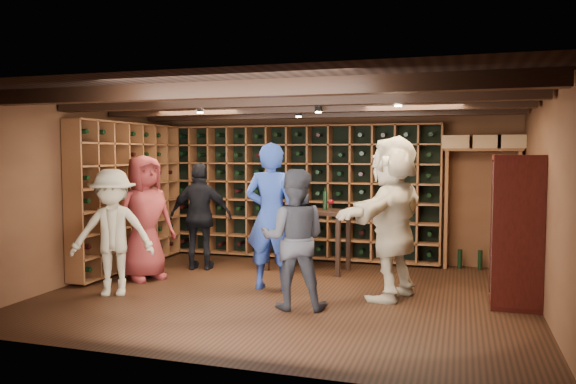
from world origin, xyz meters
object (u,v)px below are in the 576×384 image
(guest_woman_black, at_px, (201,216))
(guest_khaki, at_px, (112,232))
(man_blue_shirt, at_px, (271,216))
(display_cabinet, at_px, (516,235))
(guest_red_floral, at_px, (145,218))
(tasting_table, at_px, (308,217))
(man_grey_suit, at_px, (294,239))
(guest_beige, at_px, (393,217))

(guest_woman_black, relative_size, guest_khaki, 1.03)
(man_blue_shirt, bearing_deg, guest_khaki, 23.65)
(display_cabinet, relative_size, guest_woman_black, 1.06)
(man_blue_shirt, relative_size, guest_red_floral, 1.09)
(display_cabinet, bearing_deg, tasting_table, 155.57)
(man_grey_suit, xyz_separation_m, guest_khaki, (-2.37, -0.09, -0.01))
(guest_woman_black, bearing_deg, man_grey_suit, 128.66)
(guest_beige, bearing_deg, guest_woman_black, -86.67)
(man_blue_shirt, distance_m, guest_khaki, 2.03)
(man_blue_shirt, height_order, man_grey_suit, man_blue_shirt)
(man_grey_suit, bearing_deg, tasting_table, -90.12)
(guest_woman_black, xyz_separation_m, guest_beige, (3.03, -0.85, 0.18))
(display_cabinet, bearing_deg, guest_beige, 179.00)
(display_cabinet, height_order, man_grey_suit, display_cabinet)
(guest_khaki, bearing_deg, man_blue_shirt, 2.86)
(man_blue_shirt, height_order, guest_beige, guest_beige)
(guest_red_floral, bearing_deg, guest_woman_black, 1.56)
(man_blue_shirt, bearing_deg, man_grey_suit, 122.64)
(display_cabinet, distance_m, guest_red_floral, 4.90)
(display_cabinet, height_order, guest_khaki, display_cabinet)
(guest_beige, height_order, tasting_table, guest_beige)
(man_grey_suit, bearing_deg, guest_khaki, -8.78)
(guest_red_floral, distance_m, tasting_table, 2.42)
(guest_red_floral, bearing_deg, man_grey_suit, -78.77)
(guest_khaki, relative_size, guest_beige, 0.79)
(man_blue_shirt, distance_m, tasting_table, 1.31)
(guest_khaki, bearing_deg, guest_beige, -7.99)
(guest_red_floral, height_order, guest_woman_black, guest_red_floral)
(guest_woman_black, distance_m, tasting_table, 1.65)
(display_cabinet, bearing_deg, guest_woman_black, 168.89)
(guest_woman_black, relative_size, guest_beige, 0.82)
(guest_beige, bearing_deg, tasting_table, -112.58)
(display_cabinet, distance_m, guest_khaki, 4.90)
(guest_beige, xyz_separation_m, tasting_table, (-1.43, 1.27, -0.18))
(man_blue_shirt, height_order, guest_khaki, man_blue_shirt)
(man_blue_shirt, relative_size, man_grey_suit, 1.20)
(guest_red_floral, relative_size, guest_beige, 0.88)
(display_cabinet, height_order, guest_red_floral, guest_red_floral)
(guest_red_floral, distance_m, guest_beige, 3.48)
(guest_khaki, bearing_deg, man_grey_suit, -20.63)
(display_cabinet, relative_size, guest_red_floral, 0.99)
(tasting_table, bearing_deg, guest_khaki, -126.30)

